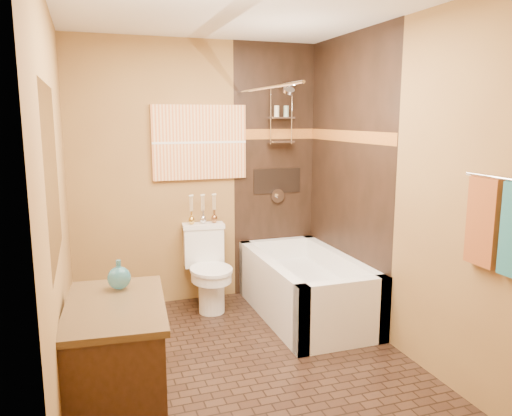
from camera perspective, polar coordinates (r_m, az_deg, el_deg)
name	(u,v)px	position (r m, az deg, el deg)	size (l,w,h in m)	color
floor	(247,367)	(3.80, -1.03, -17.69)	(3.00, 3.00, 0.00)	black
wall_left	(58,207)	(3.24, -21.74, 0.11)	(0.02, 3.00, 2.50)	olive
wall_right	(397,189)	(3.93, 15.84, 2.12)	(0.02, 3.00, 2.50)	olive
wall_back	(199,174)	(4.83, -6.55, 3.92)	(2.40, 0.02, 2.50)	olive
wall_front	(361,252)	(2.05, 11.87, -5.00)	(2.40, 0.02, 2.50)	olive
ceiling	(246,3)	(3.43, -1.18, 22.39)	(3.00, 3.00, 0.00)	silver
alcove_tile_back	(275,171)	(5.04, 2.14, 4.24)	(0.85, 0.01, 2.50)	black
alcove_tile_right	(347,178)	(4.55, 10.36, 3.42)	(0.01, 1.50, 2.50)	black
mosaic_band_back	(275,134)	(5.01, 2.21, 8.44)	(0.85, 0.01, 0.10)	brown
mosaic_band_right	(347,136)	(4.52, 10.40, 8.08)	(0.01, 1.50, 0.10)	brown
alcove_niche	(277,181)	(5.06, 2.42, 3.12)	(0.50, 0.01, 0.25)	black
shower_fixtures	(281,130)	(4.92, 2.91, 8.94)	(0.24, 0.33, 1.16)	silver
curtain_rod	(265,88)	(4.20, 1.00, 13.55)	(0.03, 0.03, 1.55)	silver
towel_bar	(503,179)	(3.07, 26.40, 3.01)	(0.02, 0.02, 0.55)	silver
towel_rust	(483,222)	(3.21, 24.51, -1.46)	(0.05, 0.22, 0.52)	brown
sunset_painting	(200,142)	(4.79, -6.46, 7.46)	(0.90, 0.04, 0.70)	orange
vanity_mirror	(52,174)	(2.74, -22.28, 3.61)	(0.01, 1.00, 0.90)	white
bathtub	(305,292)	(4.62, 5.67, -9.52)	(0.80, 1.50, 0.55)	white
toilet	(208,268)	(4.73, -5.49, -6.79)	(0.41, 0.60, 0.78)	white
vanity	(117,368)	(3.06, -15.63, -17.23)	(0.61, 0.92, 0.77)	black
teal_bottle	(119,275)	(3.09, -15.40, -7.36)	(0.14, 0.14, 0.22)	#296F7D
bud_vases	(203,208)	(4.77, -6.09, -0.02)	(0.28, 0.06, 0.28)	gold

